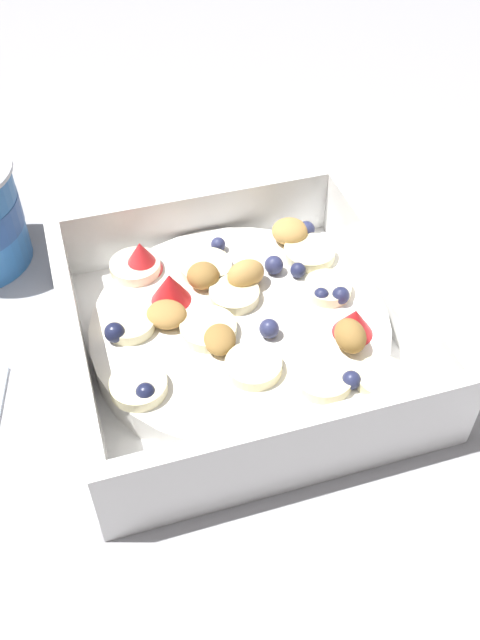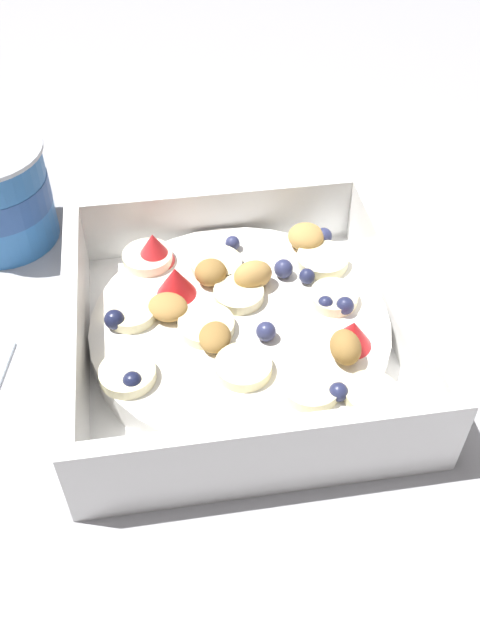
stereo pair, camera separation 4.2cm
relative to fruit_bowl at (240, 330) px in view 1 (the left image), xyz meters
name	(u,v)px [view 1 (the left image)]	position (x,y,z in m)	size (l,w,h in m)	color
ground_plane	(267,367)	(0.01, -0.02, -0.02)	(2.40, 2.40, 0.00)	#9E9EA3
fruit_bowl	(240,330)	(0.00, 0.00, 0.00)	(0.21, 0.21, 0.06)	white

